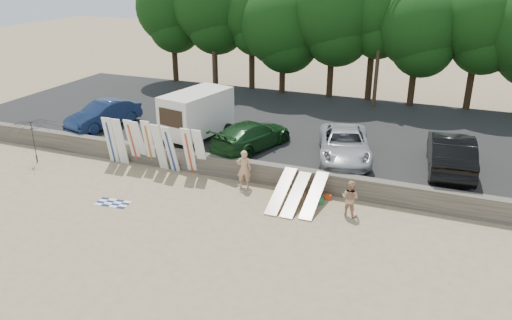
% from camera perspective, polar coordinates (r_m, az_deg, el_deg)
% --- Properties ---
extents(ground, '(120.00, 120.00, 0.00)m').
position_cam_1_polar(ground, '(21.22, 0.60, -6.14)').
color(ground, tan).
rests_on(ground, ground).
extents(seawall, '(44.00, 0.50, 1.00)m').
position_cam_1_polar(seawall, '(23.54, 3.24, -1.85)').
color(seawall, '#6B6356').
rests_on(seawall, ground).
extents(parking_lot, '(44.00, 14.50, 0.70)m').
position_cam_1_polar(parking_lot, '(30.33, 7.79, 3.25)').
color(parking_lot, '#282828').
rests_on(parking_lot, ground).
extents(treeline, '(34.07, 6.66, 9.28)m').
position_cam_1_polar(treeline, '(35.75, 11.17, 15.83)').
color(treeline, '#382616').
rests_on(treeline, parking_lot).
extents(utility_poles, '(25.80, 0.26, 9.00)m').
position_cam_1_polar(utility_poles, '(34.09, 13.98, 13.69)').
color(utility_poles, '#473321').
rests_on(utility_poles, parking_lot).
extents(box_trailer, '(3.01, 4.47, 2.64)m').
position_cam_1_polar(box_trailer, '(27.60, -6.77, 5.39)').
color(box_trailer, silver).
rests_on(box_trailer, parking_lot).
extents(car_0, '(2.67, 4.88, 1.52)m').
position_cam_1_polar(car_0, '(30.92, -17.03, 5.01)').
color(car_0, '#142347').
rests_on(car_0, parking_lot).
extents(car_1, '(3.48, 5.43, 1.46)m').
position_cam_1_polar(car_1, '(26.15, -0.49, 2.88)').
color(car_1, '#133616').
rests_on(car_1, parking_lot).
extents(car_2, '(3.73, 5.76, 1.48)m').
position_cam_1_polar(car_2, '(25.19, 10.08, 1.78)').
color(car_2, '#AEAFB4').
rests_on(car_2, parking_lot).
extents(car_3, '(2.41, 5.64, 1.81)m').
position_cam_1_polar(car_3, '(25.03, 21.35, 0.82)').
color(car_3, black).
rests_on(car_3, parking_lot).
extents(surfboard_upright_0, '(0.55, 0.56, 2.57)m').
position_cam_1_polar(surfboard_upright_0, '(26.93, -16.29, 2.21)').
color(surfboard_upright_0, white).
rests_on(surfboard_upright_0, ground).
extents(surfboard_upright_1, '(0.53, 0.55, 2.57)m').
position_cam_1_polar(surfboard_upright_1, '(26.57, -15.27, 2.05)').
color(surfboard_upright_1, white).
rests_on(surfboard_upright_1, ground).
extents(surfboard_upright_2, '(0.50, 0.67, 2.54)m').
position_cam_1_polar(surfboard_upright_2, '(26.39, -13.90, 2.02)').
color(surfboard_upright_2, white).
rests_on(surfboard_upright_2, ground).
extents(surfboard_upright_3, '(0.53, 0.80, 2.52)m').
position_cam_1_polar(surfboard_upright_3, '(26.18, -13.16, 1.90)').
color(surfboard_upright_3, white).
rests_on(surfboard_upright_3, ground).
extents(surfboard_upright_4, '(0.51, 0.55, 2.57)m').
position_cam_1_polar(surfboard_upright_4, '(25.91, -12.12, 1.84)').
color(surfboard_upright_4, white).
rests_on(surfboard_upright_4, ground).
extents(surfboard_upright_5, '(0.54, 0.69, 2.54)m').
position_cam_1_polar(surfboard_upright_5, '(25.37, -10.97, 1.46)').
color(surfboard_upright_5, white).
rests_on(surfboard_upright_5, ground).
extents(surfboard_upright_6, '(0.58, 0.79, 2.53)m').
position_cam_1_polar(surfboard_upright_6, '(25.00, -9.75, 1.21)').
color(surfboard_upright_6, white).
rests_on(surfboard_upright_6, ground).
extents(surfboard_upright_7, '(0.52, 0.73, 2.53)m').
position_cam_1_polar(surfboard_upright_7, '(24.62, -7.67, 1.01)').
color(surfboard_upright_7, white).
rests_on(surfboard_upright_7, ground).
extents(surfboard_upright_8, '(0.52, 0.84, 2.50)m').
position_cam_1_polar(surfboard_upright_8, '(24.50, -6.37, 0.93)').
color(surfboard_upright_8, white).
rests_on(surfboard_upright_8, ground).
extents(surfboard_low_0, '(0.56, 2.84, 1.10)m').
position_cam_1_polar(surfboard_low_0, '(21.97, 2.90, -3.53)').
color(surfboard_low_0, '#FAD79D').
rests_on(surfboard_low_0, ground).
extents(surfboard_low_1, '(0.56, 2.87, 1.00)m').
position_cam_1_polar(surfboard_low_1, '(21.82, 4.61, -3.90)').
color(surfboard_low_1, '#FAD79D').
rests_on(surfboard_low_1, ground).
extents(surfboard_low_2, '(0.56, 2.85, 1.06)m').
position_cam_1_polar(surfboard_low_2, '(21.74, 6.69, -4.00)').
color(surfboard_low_2, '#FAD79D').
rests_on(surfboard_low_2, ground).
extents(beachgoer_a, '(0.78, 0.63, 1.85)m').
position_cam_1_polar(beachgoer_a, '(23.22, -1.38, -1.02)').
color(beachgoer_a, tan).
rests_on(beachgoer_a, ground).
extents(beachgoer_b, '(0.90, 0.79, 1.57)m').
position_cam_1_polar(beachgoer_b, '(21.11, 10.69, -4.31)').
color(beachgoer_b, tan).
rests_on(beachgoer_b, ground).
extents(cooler, '(0.47, 0.42, 0.32)m').
position_cam_1_polar(cooler, '(22.14, 7.17, -4.59)').
color(cooler, '#238149').
rests_on(cooler, ground).
extents(gear_bag, '(0.37, 0.34, 0.22)m').
position_cam_1_polar(gear_bag, '(22.63, 8.21, -4.17)').
color(gear_bag, '#C53F17').
rests_on(gear_bag, ground).
extents(beach_towel, '(1.61, 1.61, 0.00)m').
position_cam_1_polar(beach_towel, '(22.96, -16.05, -4.75)').
color(beach_towel, white).
rests_on(beach_towel, ground).
extents(beach_umbrella, '(3.22, 3.25, 2.35)m').
position_cam_1_polar(beach_umbrella, '(28.53, -23.95, 2.03)').
color(beach_umbrella, black).
rests_on(beach_umbrella, ground).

